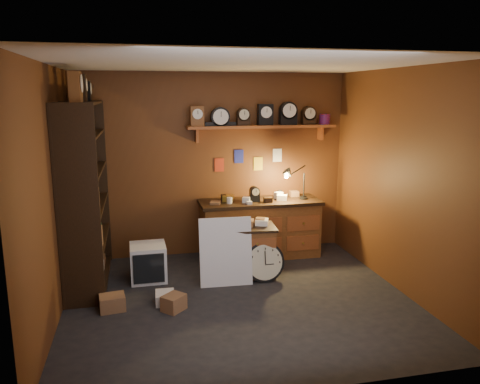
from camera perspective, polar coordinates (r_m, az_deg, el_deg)
name	(u,v)px	position (r m, az deg, el deg)	size (l,w,h in m)	color
floor	(239,300)	(5.66, -0.07, -13.07)	(4.00, 4.00, 0.00)	black
room_shell	(241,154)	(5.29, 0.14, 4.63)	(4.02, 3.62, 2.71)	brown
shelving_unit	(82,187)	(6.14, -18.70, 0.59)	(0.47, 1.60, 2.58)	black
workbench	(260,225)	(6.99, 2.44, -4.05)	(1.78, 0.66, 1.36)	brown
low_cabinet	(253,248)	(6.29, 1.57, -6.84)	(0.63, 0.55, 0.76)	brown
big_round_clock	(264,262)	(6.12, 3.00, -8.53)	(0.52, 0.17, 0.52)	black
white_panel	(226,284)	(6.12, -1.71, -11.11)	(0.67, 0.03, 0.89)	silver
mini_fridge	(148,262)	(6.27, -11.11, -8.42)	(0.46, 0.48, 0.47)	silver
floor_box_a	(112,303)	(5.59, -15.30, -12.88)	(0.28, 0.23, 0.17)	brown
floor_box_b	(165,298)	(5.64, -9.14, -12.60)	(0.21, 0.26, 0.13)	white
floor_box_c	(174,303)	(5.44, -8.08, -13.22)	(0.24, 0.20, 0.18)	brown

